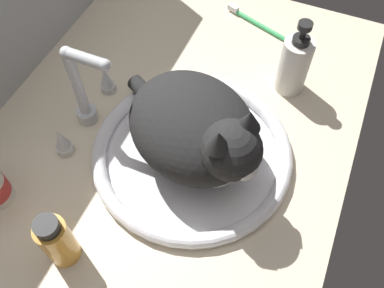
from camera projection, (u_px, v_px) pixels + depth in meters
The scene contains 7 objects.
countertop at pixel (156, 163), 79.73cm from camera, with size 110.04×68.54×3.00cm, color beige.
sink_basin at pixel (192, 152), 77.88cm from camera, with size 37.30×37.30×2.69cm.
faucet at pixel (84, 96), 77.57cm from camera, with size 19.75×10.31×19.11cm.
cat at pixel (198, 131), 69.87cm from camera, with size 29.35×32.65×18.18cm.
amber_bottle at pixel (57, 241), 63.73cm from camera, with size 4.94×4.94×12.06cm.
soap_pump_bottle at pixel (294, 64), 83.01cm from camera, with size 6.06×6.06×16.88cm.
toothbrush at pixel (259, 24), 98.42cm from camera, with size 7.34×18.31×1.70cm.
Camera 1 is at (-35.23, -22.28, 69.90)cm, focal length 39.14 mm.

